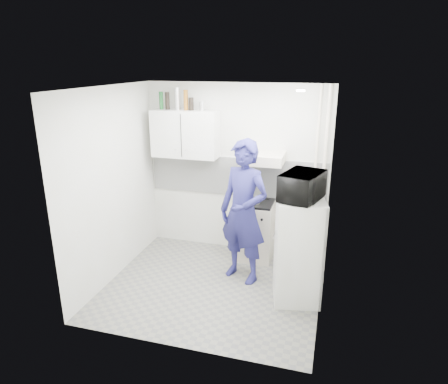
# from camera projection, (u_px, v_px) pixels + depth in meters

# --- Properties ---
(floor) EXTENTS (2.80, 2.80, 0.00)m
(floor) POSITION_uv_depth(u_px,v_px,m) (213.00, 286.00, 5.38)
(floor) COLOR slate
(floor) RESTS_ON ground
(ceiling) EXTENTS (2.80, 2.80, 0.00)m
(ceiling) POSITION_uv_depth(u_px,v_px,m) (211.00, 87.00, 4.56)
(ceiling) COLOR white
(ceiling) RESTS_ON wall_back
(wall_back) EXTENTS (2.80, 0.00, 2.80)m
(wall_back) POSITION_uv_depth(u_px,v_px,m) (236.00, 170.00, 6.11)
(wall_back) COLOR beige
(wall_back) RESTS_ON floor
(wall_left) EXTENTS (0.00, 2.60, 2.60)m
(wall_left) POSITION_uv_depth(u_px,v_px,m) (112.00, 186.00, 5.33)
(wall_left) COLOR beige
(wall_left) RESTS_ON floor
(wall_right) EXTENTS (0.00, 2.60, 2.60)m
(wall_right) POSITION_uv_depth(u_px,v_px,m) (327.00, 206.00, 4.61)
(wall_right) COLOR beige
(wall_right) RESTS_ON floor
(person) EXTENTS (0.84, 0.70, 1.95)m
(person) POSITION_uv_depth(u_px,v_px,m) (244.00, 212.00, 5.30)
(person) COLOR navy
(person) RESTS_ON floor
(stove) EXTENTS (0.55, 0.55, 0.87)m
(stove) POSITION_uv_depth(u_px,v_px,m) (255.00, 231.00, 6.06)
(stove) COLOR beige
(stove) RESTS_ON floor
(fridge) EXTENTS (0.66, 0.66, 1.34)m
(fridge) POSITION_uv_depth(u_px,v_px,m) (298.00, 251.00, 4.90)
(fridge) COLOR white
(fridge) RESTS_ON floor
(stove_top) EXTENTS (0.52, 0.52, 0.03)m
(stove_top) POSITION_uv_depth(u_px,v_px,m) (256.00, 202.00, 5.92)
(stove_top) COLOR black
(stove_top) RESTS_ON stove
(saucepan) EXTENTS (0.18, 0.18, 0.10)m
(saucepan) POSITION_uv_depth(u_px,v_px,m) (254.00, 200.00, 5.83)
(saucepan) COLOR silver
(saucepan) RESTS_ON stove_top
(microwave) EXTENTS (0.68, 0.55, 0.33)m
(microwave) POSITION_uv_depth(u_px,v_px,m) (302.00, 186.00, 4.64)
(microwave) COLOR black
(microwave) RESTS_ON fridge
(bottle_a) EXTENTS (0.06, 0.06, 0.26)m
(bottle_a) POSITION_uv_depth(u_px,v_px,m) (161.00, 101.00, 5.92)
(bottle_a) COLOR #144C1E
(bottle_a) RESTS_ON upper_cabinet
(bottle_b) EXTENTS (0.07, 0.07, 0.26)m
(bottle_b) POSITION_uv_depth(u_px,v_px,m) (167.00, 101.00, 5.90)
(bottle_b) COLOR black
(bottle_b) RESTS_ON upper_cabinet
(bottle_c) EXTENTS (0.08, 0.08, 0.32)m
(bottle_c) POSITION_uv_depth(u_px,v_px,m) (177.00, 99.00, 5.85)
(bottle_c) COLOR silver
(bottle_c) RESTS_ON upper_cabinet
(bottle_d) EXTENTS (0.07, 0.07, 0.29)m
(bottle_d) POSITION_uv_depth(u_px,v_px,m) (186.00, 100.00, 5.81)
(bottle_d) COLOR brown
(bottle_d) RESTS_ON upper_cabinet
(canister_a) EXTENTS (0.07, 0.07, 0.18)m
(canister_a) POSITION_uv_depth(u_px,v_px,m) (191.00, 104.00, 5.81)
(canister_a) COLOR black
(canister_a) RESTS_ON upper_cabinet
(canister_b) EXTENTS (0.07, 0.07, 0.14)m
(canister_b) POSITION_uv_depth(u_px,v_px,m) (202.00, 106.00, 5.78)
(canister_b) COLOR silver
(canister_b) RESTS_ON upper_cabinet
(upper_cabinet) EXTENTS (1.00, 0.35, 0.70)m
(upper_cabinet) POSITION_uv_depth(u_px,v_px,m) (185.00, 134.00, 5.98)
(upper_cabinet) COLOR white
(upper_cabinet) RESTS_ON wall_back
(range_hood) EXTENTS (0.60, 0.50, 0.14)m
(range_hood) POSITION_uv_depth(u_px,v_px,m) (263.00, 158.00, 5.68)
(range_hood) COLOR beige
(range_hood) RESTS_ON wall_back
(backsplash) EXTENTS (2.74, 0.03, 0.60)m
(backsplash) POSITION_uv_depth(u_px,v_px,m) (236.00, 176.00, 6.13)
(backsplash) COLOR white
(backsplash) RESTS_ON wall_back
(pipe_a) EXTENTS (0.05, 0.05, 2.60)m
(pipe_a) POSITION_uv_depth(u_px,v_px,m) (323.00, 178.00, 5.70)
(pipe_a) COLOR beige
(pipe_a) RESTS_ON floor
(pipe_b) EXTENTS (0.04, 0.04, 2.60)m
(pipe_b) POSITION_uv_depth(u_px,v_px,m) (315.00, 177.00, 5.73)
(pipe_b) COLOR beige
(pipe_b) RESTS_ON floor
(ceiling_spot_fixture) EXTENTS (0.10, 0.10, 0.02)m
(ceiling_spot_fixture) POSITION_uv_depth(u_px,v_px,m) (301.00, 91.00, 4.50)
(ceiling_spot_fixture) COLOR white
(ceiling_spot_fixture) RESTS_ON ceiling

